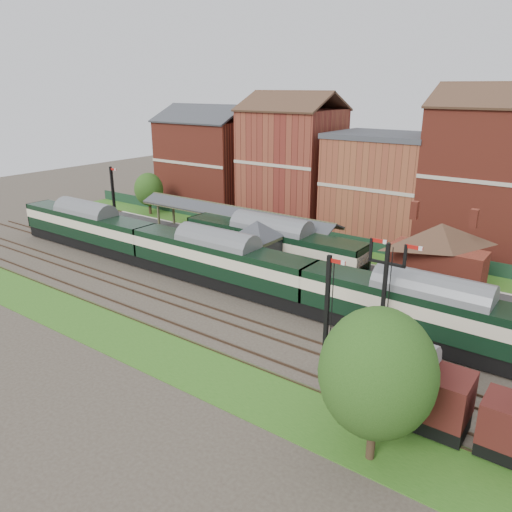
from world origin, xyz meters
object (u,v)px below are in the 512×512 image
Objects in this scene: goods_van_a at (411,387)px; platform_railcar at (271,245)px; semaphore_bracket at (385,290)px; signal_box at (257,249)px; dmu_train at (218,259)px.

platform_railcar is at bearing 142.29° from goods_van_a.
semaphore_bracket is 0.40× the size of platform_railcar.
dmu_train is at bearing -123.53° from signal_box.
platform_railcar is at bearing 76.34° from dmu_train.
semaphore_bracket is 17.49m from dmu_train.
signal_box is 3.94m from dmu_train.
platform_railcar reaches higher than goods_van_a.
signal_box reaches higher than dmu_train.
signal_box is at bearing 147.83° from goods_van_a.
semaphore_bracket is at bearing 124.31° from goods_van_a.
platform_railcar is at bearing 150.04° from semaphore_bracket.
platform_railcar is (1.58, 6.50, 0.07)m from dmu_train.
semaphore_bracket is 8.26m from goods_van_a.
signal_box reaches higher than goods_van_a.
goods_van_a is at bearing -37.71° from platform_railcar.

